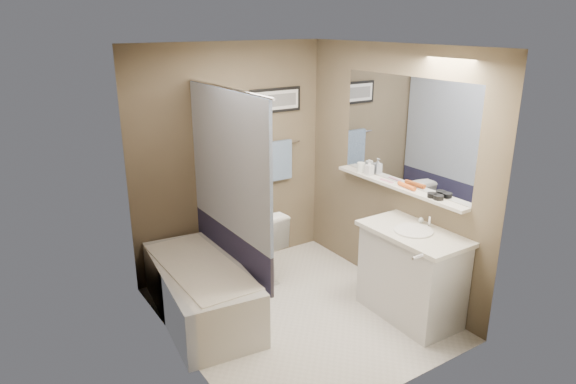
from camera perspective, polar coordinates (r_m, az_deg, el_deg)
ground at (r=4.91m, az=0.99°, el=-13.31°), size 2.50×2.50×0.00m
ceiling at (r=4.18m, az=1.17°, el=15.64°), size 2.20×2.50×0.04m
wall_back at (r=5.41m, az=-6.29°, el=3.54°), size 2.20×0.04×2.40m
wall_front at (r=3.52m, az=12.48°, el=-5.21°), size 2.20×0.04×2.40m
wall_left at (r=3.93m, az=-12.08°, el=-2.64°), size 0.04×2.50×2.40m
wall_right at (r=5.06m, az=11.24°, el=2.22°), size 0.04×2.50×2.40m
tile_surround at (r=4.44m, az=-14.45°, el=-3.10°), size 0.02×1.55×2.00m
curtain_rod at (r=4.43m, az=-6.96°, el=11.40°), size 0.02×1.55×0.02m
curtain_upper at (r=4.56m, az=-6.64°, el=3.27°), size 0.03×1.45×1.28m
curtain_lower at (r=4.84m, az=-6.28°, el=-6.14°), size 0.03×1.45×0.36m
mirror at (r=4.86m, az=12.87°, el=6.56°), size 0.02×1.60×1.00m
shelf at (r=4.96m, az=12.00°, el=0.62°), size 0.12×1.60×0.03m
towel_bar at (r=5.64m, az=-1.27°, el=5.30°), size 0.60×0.02×0.02m
towel at (r=5.67m, az=-1.15°, el=3.49°), size 0.34×0.05×0.44m
art_frame at (r=5.56m, az=-1.40°, el=10.16°), size 0.62×0.02×0.26m
art_mat at (r=5.55m, az=-1.32°, el=10.14°), size 0.56×0.00×0.20m
art_image at (r=5.55m, az=-1.30°, el=10.13°), size 0.50×0.00×0.13m
door at (r=3.98m, az=18.02°, el=-6.01°), size 0.80×0.02×2.00m
door_handle at (r=3.77m, az=14.20°, el=-7.00°), size 0.10×0.02×0.02m
bathtub at (r=4.82m, az=-9.65°, el=-10.80°), size 0.87×1.57×0.50m
tub_rim at (r=4.70m, az=-9.81°, el=-8.14°), size 0.56×1.36×0.02m
toilet at (r=5.38m, az=-4.01°, el=-5.70°), size 0.49×0.79×0.77m
vanity at (r=4.82m, az=13.52°, el=-9.05°), size 0.52×0.91×0.80m
countertop at (r=4.64m, az=13.83°, el=-4.47°), size 0.54×0.96×0.04m
sink_basin at (r=4.62m, az=13.77°, el=-4.18°), size 0.34×0.34×0.01m
faucet_spout at (r=4.75m, az=15.47°, el=-3.17°), size 0.02×0.02×0.10m
faucet_knob at (r=4.81m, az=14.57°, el=-3.03°), size 0.05×0.05×0.05m
candle_bowl_near at (r=4.63m, az=16.37°, el=-0.58°), size 0.09×0.09×0.04m
candle_bowl_far at (r=4.67m, az=15.74°, el=-0.35°), size 0.09×0.09×0.04m
hair_brush_front at (r=4.86m, az=13.06°, el=0.65°), size 0.06×0.22×0.04m
pink_comb at (r=5.04m, az=10.91°, el=1.23°), size 0.04×0.16×0.01m
glass_jar at (r=5.30m, az=8.12°, el=2.73°), size 0.08×0.08×0.10m
soap_bottle at (r=5.20m, az=9.03°, el=2.71°), size 0.08×0.08×0.16m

